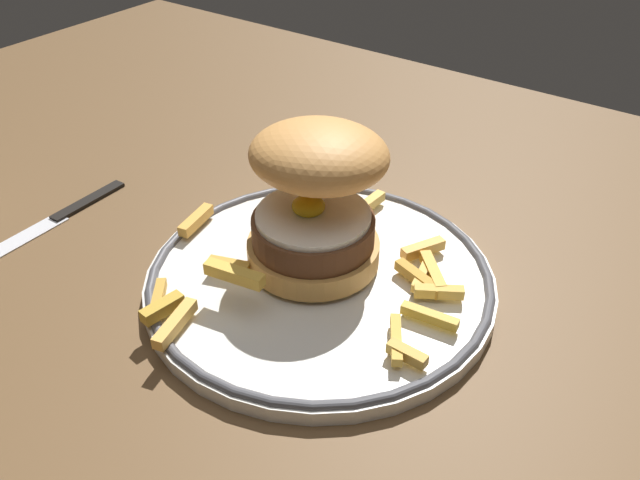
% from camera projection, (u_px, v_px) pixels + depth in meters
% --- Properties ---
extents(ground_plane, '(1.44, 1.02, 0.04)m').
position_uv_depth(ground_plane, '(314.00, 331.00, 0.51)').
color(ground_plane, brown).
extents(dinner_plate, '(0.28, 0.28, 0.02)m').
position_uv_depth(dinner_plate, '(320.00, 278.00, 0.52)').
color(dinner_plate, white).
rests_on(dinner_plate, ground_plane).
extents(burger, '(0.13, 0.14, 0.11)m').
position_uv_depth(burger, '(317.00, 193.00, 0.51)').
color(burger, gold).
rests_on(burger, dinner_plate).
extents(fries_pile, '(0.25, 0.27, 0.03)m').
position_uv_depth(fries_pile, '(316.00, 267.00, 0.51)').
color(fries_pile, gold).
rests_on(fries_pile, dinner_plate).
extents(knife, '(0.02, 0.18, 0.01)m').
position_uv_depth(knife, '(58.00, 217.00, 0.60)').
color(knife, black).
rests_on(knife, ground_plane).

